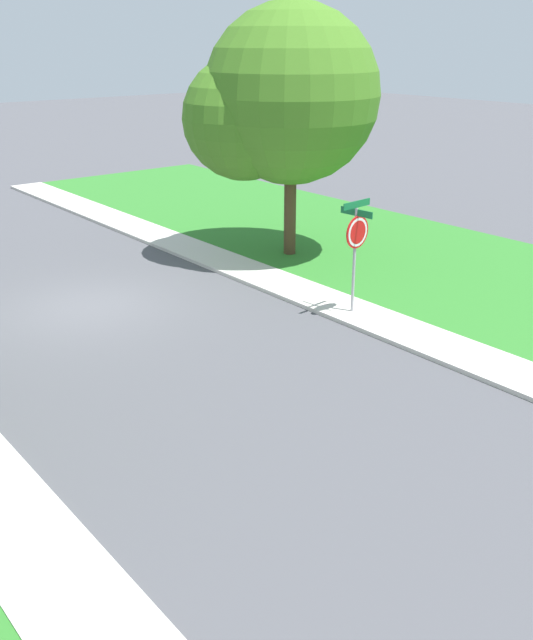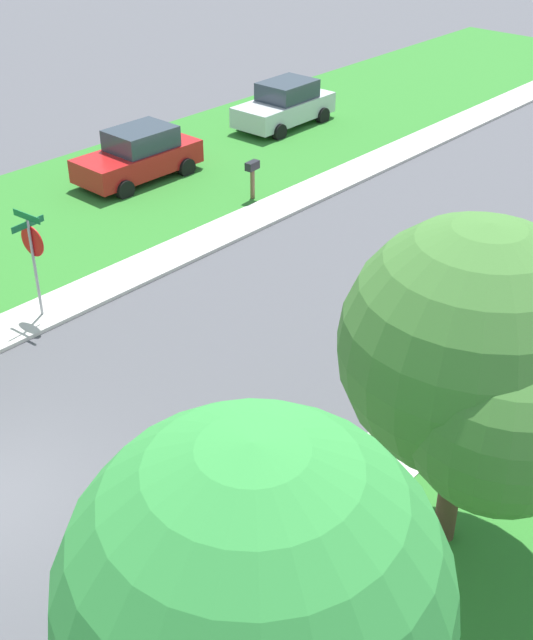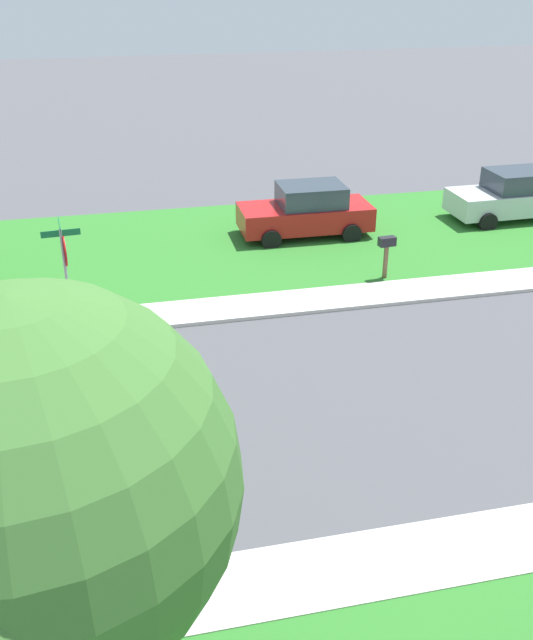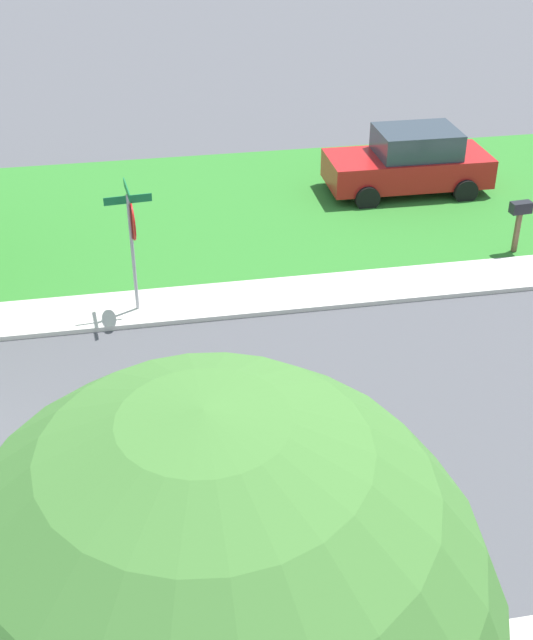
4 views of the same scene
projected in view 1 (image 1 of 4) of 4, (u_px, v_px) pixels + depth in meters
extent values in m
plane|color=#4C4C51|center=(91.00, 307.00, 17.75)|extent=(120.00, 120.00, 0.00)
cylinder|color=#9E9EA3|center=(354.00, 263.00, 16.77)|extent=(0.07, 0.07, 2.60)
cylinder|color=red|center=(357.00, 232.00, 16.46)|extent=(0.76, 0.10, 0.76)
cylinder|color=white|center=(358.00, 232.00, 16.45)|extent=(0.67, 0.06, 0.67)
cylinder|color=red|center=(358.00, 232.00, 16.44)|extent=(0.55, 0.05, 0.55)
cube|color=#146B38|center=(357.00, 204.00, 16.26)|extent=(0.92, 0.10, 0.16)
cube|color=#146B38|center=(356.00, 212.00, 16.33)|extent=(0.10, 0.92, 0.16)
cylinder|color=#4C3823|center=(290.00, 208.00, 21.35)|extent=(0.36, 0.36, 2.96)
sphere|color=#437821|center=(291.00, 95.00, 20.16)|extent=(5.00, 5.00, 5.00)
sphere|color=#437821|center=(244.00, 118.00, 20.27)|extent=(3.50, 3.50, 3.50)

